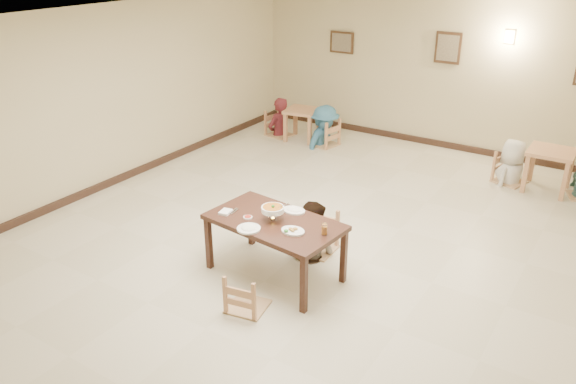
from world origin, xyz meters
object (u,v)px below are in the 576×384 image
Objects in this scene: chair_near at (247,274)px; main_diner at (311,202)px; bg_chair_lr at (325,120)px; main_table at (275,226)px; bg_table_left at (302,115)px; bg_chair_ll at (279,113)px; bg_diner_a at (279,98)px; chair_far at (317,216)px; bg_diner_c at (516,140)px; bg_diner_b at (325,106)px; bg_table_right at (551,158)px; drink_glass at (324,229)px; bg_chair_rl at (514,155)px; curry_warmer at (273,209)px.

chair_near is 0.60× the size of main_diner.
chair_near is 5.79m from bg_chair_lr.
bg_table_left is (-2.48, 4.70, -0.16)m from main_table.
bg_chair_ll is (-3.15, 3.97, -0.26)m from main_diner.
chair_near is at bearing 44.25° from bg_diner_a.
bg_chair_lr is (-2.05, 3.84, 0.01)m from chair_far.
bg_chair_lr is 0.68× the size of bg_diner_c.
chair_far is at bearing 39.34° from bg_chair_lr.
bg_diner_c is (3.71, 0.06, -0.06)m from bg_diner_b.
chair_far is 1.01× the size of bg_chair_ll.
bg_diner_c is at bearing -86.95° from bg_diner_b.
main_diner is (-0.02, 1.46, 0.31)m from chair_near.
bg_table_right is 4.31m from bg_diner_b.
chair_far is 0.67× the size of main_diner.
bg_diner_c is at bearing 104.52° from bg_diner_a.
drink_glass is 4.97m from bg_table_right.
bg_table_left is 0.64m from bg_diner_b.
bg_chair_ll reaches higher than chair_near.
drink_glass is 0.13× the size of bg_chair_rl.
bg_table_right is 0.71× the size of bg_chair_ll.
bg_diner_b reaches higher than curry_warmer.
bg_chair_ll is at bearing 129.01° from main_table.
chair_near is at bearing -112.49° from bg_table_right.
main_table is at bearing -62.21° from bg_table_left.
curry_warmer reaches higher than drink_glass.
bg_chair_ll is at bearing 126.83° from chair_far.
curry_warmer is at bearing -155.70° from bg_diner_b.
bg_chair_ll is 0.33m from bg_diner_a.
bg_chair_lr is at bearing 118.29° from main_table.
curry_warmer is 0.19× the size of bg_diner_b.
bg_diner_c reaches higher than chair_far.
bg_diner_c reaches higher than drink_glass.
bg_diner_b is at bearing 119.33° from drink_glass.
bg_chair_rl is (1.11, 4.70, -0.32)m from drink_glass.
bg_chair_lr is 3.71m from bg_chair_rl.
bg_diner_c is (1.11, 4.70, -0.06)m from drink_glass.
bg_table_left is 0.56m from bg_chair_lr.
curry_warmer is at bearing -89.53° from chair_near.
main_diner is 4.92× the size of curry_warmer.
bg_chair_lr is at bearing -121.58° from bg_diner_b.
main_diner is 5.08m from bg_chair_ll.
bg_table_right is at bearing 103.44° from bg_diner_c.
bg_chair_rl is at bearing 76.72° from drink_glass.
chair_near is at bearing -64.46° from bg_table_left.
bg_chair_rl is 0.26m from bg_diner_c.
main_table reaches higher than bg_table_left.
bg_table_right is at bearing -76.88° from bg_chair_rl.
bg_table_left is at bearing -73.05° from bg_diner_c.
chair_far reaches higher than bg_table_right.
drink_glass is at bearing -109.99° from bg_table_right.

